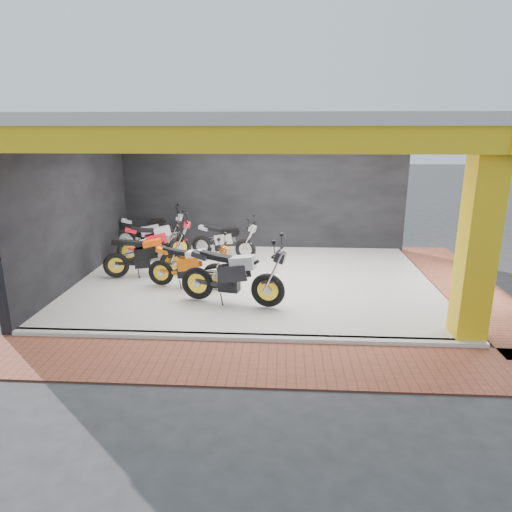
{
  "coord_description": "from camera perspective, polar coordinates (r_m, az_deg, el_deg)",
  "views": [
    {
      "loc": [
        0.62,
        -8.04,
        3.46
      ],
      "look_at": [
        0.07,
        1.11,
        0.9
      ],
      "focal_mm": 32.0,
      "sensor_mm": 36.0,
      "label": 1
    }
  ],
  "objects": [
    {
      "name": "moto_hero",
      "position": [
        9.77,
        -5.11,
        -0.94
      ],
      "size": [
        1.99,
        0.93,
        1.17
      ],
      "primitive_type": null,
      "rotation": [
        0.0,
        0.0,
        -0.12
      ],
      "color": "#FF630A",
      "rests_on": "showroom_floor"
    },
    {
      "name": "moto_row_e",
      "position": [
        12.23,
        -9.54,
        2.43
      ],
      "size": [
        2.15,
        1.42,
        1.23
      ],
      "primitive_type": null,
      "rotation": [
        0.0,
        0.0,
        0.36
      ],
      "color": "red",
      "rests_on": "showroom_floor"
    },
    {
      "name": "moto_row_c",
      "position": [
        10.87,
        -10.47,
        0.66
      ],
      "size": [
        2.1,
        1.19,
        1.21
      ],
      "primitive_type": null,
      "rotation": [
        0.0,
        0.0,
        0.24
      ],
      "color": "black",
      "rests_on": "showroom_floor"
    },
    {
      "name": "moto_row_d",
      "position": [
        13.25,
        -10.4,
        3.44
      ],
      "size": [
        2.14,
        1.11,
        1.25
      ],
      "primitive_type": null,
      "rotation": [
        0.0,
        0.0,
        0.18
      ],
      "color": "#A4A6AC",
      "rests_on": "showroom_floor"
    },
    {
      "name": "showroom_floor",
      "position": [
        10.62,
        -0.1,
        -3.12
      ],
      "size": [
        8.0,
        6.0,
        0.1
      ],
      "primitive_type": "cube",
      "color": "white",
      "rests_on": "ground"
    },
    {
      "name": "corner_column",
      "position": [
        8.12,
        26.04,
        1.85
      ],
      "size": [
        0.5,
        0.5,
        3.5
      ],
      "primitive_type": "cube",
      "color": "yellow",
      "rests_on": "ground"
    },
    {
      "name": "moto_row_a",
      "position": [
        8.69,
        1.5,
        -2.27
      ],
      "size": [
        2.39,
        1.32,
        1.38
      ],
      "primitive_type": null,
      "rotation": [
        0.0,
        0.0,
        -0.22
      ],
      "color": "black",
      "rests_on": "showroom_floor"
    },
    {
      "name": "left_wall",
      "position": [
        11.22,
        -21.61,
        5.76
      ],
      "size": [
        0.2,
        6.2,
        3.5
      ],
      "primitive_type": "cube",
      "color": "black",
      "rests_on": "ground"
    },
    {
      "name": "showroom_ceiling",
      "position": [
        10.06,
        -0.11,
        16.41
      ],
      "size": [
        8.4,
        6.4,
        0.2
      ],
      "primitive_type": "cube",
      "color": "beige",
      "rests_on": "corner_column"
    },
    {
      "name": "back_wall",
      "position": [
        13.26,
        0.72,
        8.2
      ],
      "size": [
        8.2,
        0.2,
        3.5
      ],
      "primitive_type": "cube",
      "color": "black",
      "rests_on": "ground"
    },
    {
      "name": "paver_right",
      "position": [
        11.41,
        24.78,
        -3.46
      ],
      "size": [
        1.4,
        7.0,
        0.03
      ],
      "primitive_type": "cube",
      "color": "#9B4632",
      "rests_on": "ground"
    },
    {
      "name": "header_beam_front",
      "position": [
        7.07,
        -1.65,
        14.32
      ],
      "size": [
        8.4,
        0.3,
        0.4
      ],
      "primitive_type": "cube",
      "color": "yellow",
      "rests_on": "corner_column"
    },
    {
      "name": "ground",
      "position": [
        8.77,
        -0.91,
        -7.61
      ],
      "size": [
        80.0,
        80.0,
        0.0
      ],
      "primitive_type": "plane",
      "color": "#2D2D30",
      "rests_on": "ground"
    },
    {
      "name": "paver_front",
      "position": [
        7.15,
        -2.01,
        -13.18
      ],
      "size": [
        9.0,
        1.4,
        0.03
      ],
      "primitive_type": "cube",
      "color": "#9B4632",
      "rests_on": "ground"
    },
    {
      "name": "moto_row_b",
      "position": [
        11.9,
        -1.33,
        2.11
      ],
      "size": [
        2.02,
        1.13,
        1.17
      ],
      "primitive_type": null,
      "rotation": [
        0.0,
        0.0,
        -0.24
      ],
      "color": "#999CA0",
      "rests_on": "showroom_floor"
    },
    {
      "name": "floor_kerb",
      "position": [
        7.83,
        -1.47,
        -10.22
      ],
      "size": [
        8.0,
        0.2,
        0.1
      ],
      "primitive_type": "cube",
      "color": "white",
      "rests_on": "ground"
    },
    {
      "name": "header_beam_right",
      "position": [
        10.59,
        22.7,
        13.59
      ],
      "size": [
        0.3,
        6.4,
        0.4
      ],
      "primitive_type": "cube",
      "color": "yellow",
      "rests_on": "corner_column"
    }
  ]
}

